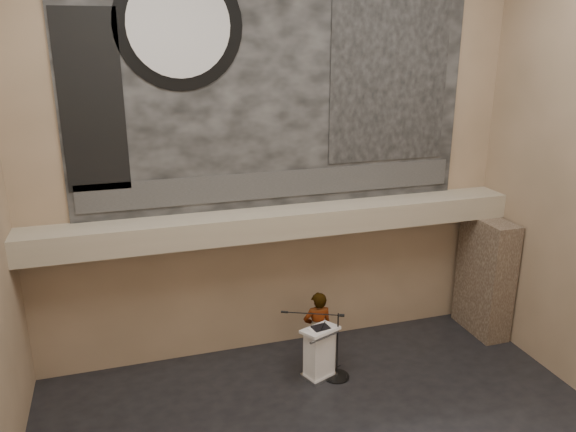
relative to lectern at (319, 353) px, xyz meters
name	(u,v)px	position (x,y,z in m)	size (l,w,h in m)	color
wall_back	(276,155)	(-0.42, 1.55, 3.70)	(10.00, 0.02, 8.50)	#806A51
soffit	(282,222)	(-0.42, 1.15, 2.40)	(10.00, 0.80, 0.50)	gray
sprinkler_left	(204,244)	(-2.02, 1.10, 2.12)	(0.04, 0.04, 0.06)	#B2893D
sprinkler_right	(369,227)	(1.48, 1.10, 2.12)	(0.04, 0.04, 0.06)	#B2893D
banner	(276,81)	(-0.42, 1.52, 5.15)	(8.00, 0.05, 5.00)	black
banner_text_strip	(277,184)	(-0.42, 1.48, 3.10)	(7.76, 0.02, 0.55)	#2F2F2F
banner_clock_rim	(179,25)	(-2.22, 1.48, 6.15)	(2.30, 2.30, 0.02)	black
banner_clock_face	(179,25)	(-2.22, 1.46, 6.15)	(1.84, 1.84, 0.02)	silver
banner_building_print	(390,73)	(1.98, 1.48, 5.25)	(2.60, 0.02, 3.60)	black
banner_brick_print	(92,103)	(-3.82, 1.48, 4.85)	(1.10, 0.02, 3.20)	black
stone_pier	(485,276)	(4.23, 0.70, 0.80)	(0.60, 1.40, 2.70)	#46372B
lectern	(319,353)	(0.00, 0.00, 0.00)	(0.81, 0.69, 1.13)	silver
binder	(321,328)	(0.01, -0.03, 0.56)	(0.32, 0.26, 0.04)	black
papers	(316,330)	(-0.11, -0.05, 0.55)	(0.20, 0.27, 0.01)	white
speaker_person	(318,330)	(0.11, 0.41, 0.27)	(0.60, 0.40, 1.65)	silver
mic_stand	(335,368)	(0.30, -0.09, -0.35)	(1.27, 0.73, 1.42)	black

